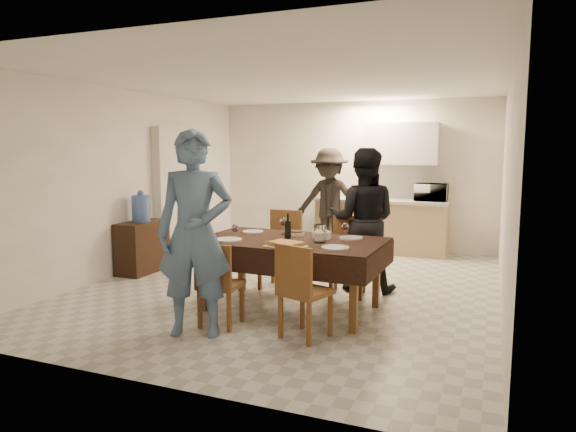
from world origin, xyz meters
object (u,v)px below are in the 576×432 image
Objects in this scene: savoury_tart at (286,244)px; person_far at (363,220)px; dining_table at (290,243)px; microwave at (431,192)px; water_jug at (141,208)px; person_kitchen at (329,201)px; person_near at (195,234)px; water_pitcher at (319,233)px; console at (142,247)px; wine_bottle at (288,226)px.

person_far is at bearing 72.53° from savoury_tart.
dining_table is 3.75m from microwave.
microwave is at bearing 36.67° from water_jug.
dining_table is at bearing -80.35° from person_kitchen.
person_near is at bearing -90.25° from person_kitchen.
person_near is (-0.90, -1.00, 0.10)m from water_pitcher.
person_near reaches higher than microwave.
water_pitcher is at bearing -16.40° from water_jug.
water_jug is 1.01× the size of savoury_tart.
console is 4.66m from microwave.
water_jug is 1.34× the size of wine_bottle.
microwave is (1.09, 3.58, 0.31)m from dining_table.
console is 4.12× the size of water_pitcher.
wine_bottle is at bearing 49.93° from person_far.
console is (-2.61, 0.82, -0.38)m from dining_table.
dining_table is 7.20× the size of wine_bottle.
dining_table is 5.37× the size of water_jug.
dining_table is at bearing 73.07° from microwave.
savoury_tart is at bearing -73.21° from dining_table.
person_far is 1.00× the size of person_kitchen.
console is at bearing 117.08° from person_near.
microwave is at bearing 72.11° from wine_bottle.
console is 2.80× the size of wine_bottle.
person_far reaches higher than dining_table.
savoury_tart is at bearing -127.15° from water_pitcher.
person_near is (-0.65, -0.67, 0.17)m from savoury_tart.
dining_table is 2.76m from console.
console is 3.13m from water_pitcher.
savoury_tart is (2.71, -1.20, 0.44)m from console.
person_near is at bearing -42.24° from console.
person_far reaches higher than water_jug.
microwave reaches higher than savoury_tart.
dining_table is 0.38m from water_pitcher.
person_near is 1.10× the size of person_far.
person_kitchen reaches higher than water_pitcher.
console is 0.45× the size of person_kitchen.
person_far is (0.55, 1.05, 0.14)m from dining_table.
water_pitcher is (2.96, -0.87, 0.51)m from console.
water_pitcher is 0.11× the size of person_kitchen.
wine_bottle is 1.21m from person_near.
person_far is at bearing 77.97° from microwave.
console is 2.85m from person_near.
savoury_tart is (0.15, -0.43, -0.12)m from wine_bottle.
person_far is (0.45, 1.43, 0.08)m from savoury_tart.
savoury_tart is (2.71, -1.20, -0.12)m from water_jug.
person_kitchen is at bearing 101.69° from dining_table.
water_pitcher is (2.96, -0.87, -0.05)m from water_jug.
wine_bottle is (-0.05, 0.05, 0.18)m from dining_table.
savoury_tart is 3.56m from person_kitchen.
water_jug is 0.73× the size of microwave.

